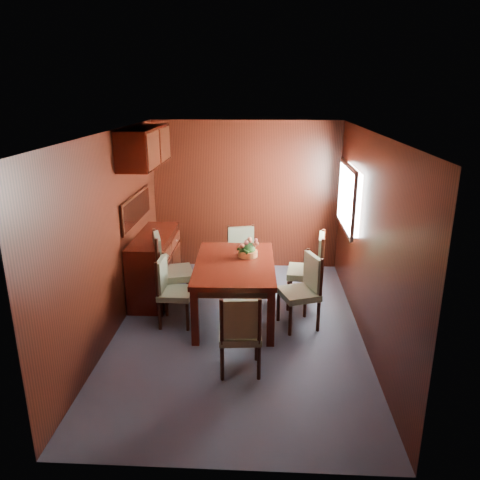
# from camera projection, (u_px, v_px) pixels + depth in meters

# --- Properties ---
(ground) EXTENTS (4.50, 4.50, 0.00)m
(ground) POSITION_uv_depth(u_px,v_px,m) (238.00, 330.00, 5.82)
(ground) COLOR #3B4051
(ground) RESTS_ON ground
(room_shell) EXTENTS (3.06, 4.52, 2.41)m
(room_shell) POSITION_uv_depth(u_px,v_px,m) (231.00, 195.00, 5.63)
(room_shell) COLOR black
(room_shell) RESTS_ON ground
(sideboard) EXTENTS (0.48, 1.40, 0.90)m
(sideboard) POSITION_uv_depth(u_px,v_px,m) (155.00, 265.00, 6.69)
(sideboard) COLOR black
(sideboard) RESTS_ON ground
(dining_table) EXTENTS (1.05, 1.63, 0.75)m
(dining_table) POSITION_uv_depth(u_px,v_px,m) (235.00, 270.00, 5.98)
(dining_table) COLOR black
(dining_table) RESTS_ON ground
(chair_left_near) EXTENTS (0.42, 0.43, 0.89)m
(chair_left_near) POSITION_uv_depth(u_px,v_px,m) (170.00, 287.00, 5.84)
(chair_left_near) COLOR black
(chair_left_near) RESTS_ON ground
(chair_left_far) EXTENTS (0.61, 0.63, 1.07)m
(chair_left_far) POSITION_uv_depth(u_px,v_px,m) (168.00, 267.00, 6.22)
(chair_left_far) COLOR black
(chair_left_far) RESTS_ON ground
(chair_right_near) EXTENTS (0.56, 0.57, 0.95)m
(chair_right_near) POSITION_uv_depth(u_px,v_px,m) (304.00, 287.00, 5.78)
(chair_right_near) COLOR black
(chair_right_near) RESTS_ON ground
(chair_right_far) EXTENTS (0.53, 0.55, 1.04)m
(chair_right_far) POSITION_uv_depth(u_px,v_px,m) (312.00, 266.00, 6.30)
(chair_right_far) COLOR black
(chair_right_far) RESTS_ON ground
(chair_head) EXTENTS (0.47, 0.45, 0.91)m
(chair_head) POSITION_uv_depth(u_px,v_px,m) (240.00, 330.00, 4.77)
(chair_head) COLOR black
(chair_head) RESTS_ON ground
(chair_foot) EXTENTS (0.52, 0.50, 0.91)m
(chair_foot) POSITION_uv_depth(u_px,v_px,m) (242.00, 253.00, 7.02)
(chair_foot) COLOR black
(chair_foot) RESTS_ON ground
(flower_centerpiece) EXTENTS (0.28, 0.28, 0.28)m
(flower_centerpiece) POSITION_uv_depth(u_px,v_px,m) (248.00, 247.00, 6.13)
(flower_centerpiece) COLOR #C5743C
(flower_centerpiece) RESTS_ON dining_table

